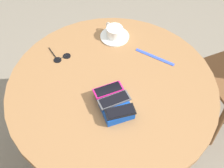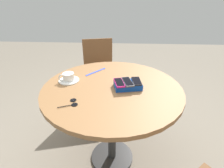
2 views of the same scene
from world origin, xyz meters
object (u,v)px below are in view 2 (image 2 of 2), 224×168
phone_gray (128,82)px  phone_black (137,81)px  round_table (112,99)px  sunglasses (73,103)px  saucer (69,80)px  lanyard_strap (96,72)px  coffee_cup (68,77)px  phone_box (128,85)px  phone_magenta (119,83)px  chair_near_window (99,73)px

phone_gray → phone_black: bearing=-166.8°
round_table → sunglasses: bearing=44.6°
round_table → sunglasses: size_ratio=8.78×
round_table → saucer: saucer is taller
phone_gray → lanyard_strap: 0.37m
saucer → lanyard_strap: (-0.18, -0.18, -0.00)m
saucer → coffee_cup: size_ratio=1.38×
phone_gray → sunglasses: bearing=32.6°
phone_gray → phone_box: bearing=161.7°
phone_black → coffee_cup: (0.51, -0.06, -0.01)m
phone_black → phone_gray: 0.07m
phone_magenta → saucer: bearing=-13.9°
phone_magenta → chair_near_window: chair_near_window is taller
phone_gray → saucer: 0.46m
lanyard_strap → round_table: bearing=121.7°
saucer → phone_box: bearing=170.0°
phone_magenta → chair_near_window: bearing=-73.8°
round_table → phone_black: phone_black is taller
phone_box → chair_near_window: bearing=-69.8°
phone_black → coffee_cup: size_ratio=1.20×
lanyard_strap → phone_gray: bearing=135.8°
round_table → saucer: bearing=-11.8°
phone_black → phone_magenta: phone_magenta is taller
round_table → phone_gray: 0.19m
coffee_cup → round_table: bearing=168.5°
phone_magenta → coffee_cup: (0.39, -0.09, -0.01)m
phone_box → phone_black: size_ratio=1.54×
coffee_cup → lanyard_strap: coffee_cup is taller
phone_box → sunglasses: size_ratio=1.81×
phone_gray → chair_near_window: 0.98m
phone_gray → lanyard_strap: (0.26, -0.26, -0.04)m
coffee_cup → saucer: bearing=-152.8°
phone_black → phone_magenta: bearing=14.6°
phone_magenta → coffee_cup: bearing=-13.6°
round_table → lanyard_strap: (0.15, -0.25, 0.11)m
phone_box → coffee_cup: (0.45, -0.08, 0.02)m
round_table → coffee_cup: bearing=-11.5°
round_table → phone_gray: size_ratio=6.64×
saucer → sunglasses: 0.32m
sunglasses → phone_black: bearing=-150.1°
phone_black → chair_near_window: size_ratio=0.16×
phone_black → lanyard_strap: 0.41m
phone_black → lanyard_strap: (0.33, -0.24, -0.04)m
coffee_cup → chair_near_window: bearing=-99.6°
phone_black → sunglasses: 0.47m
chair_near_window → phone_black: bearing=114.1°
round_table → coffee_cup: size_ratio=8.92×
coffee_cup → phone_gray: bearing=170.2°
phone_gray → phone_magenta: same height
phone_black → saucer: 0.52m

